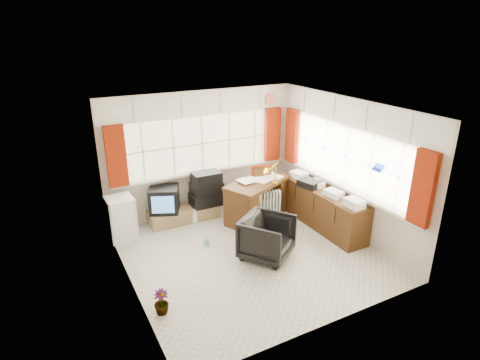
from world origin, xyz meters
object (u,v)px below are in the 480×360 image
at_px(office_chair, 267,238).
at_px(radiator, 270,208).
at_px(desk, 257,198).
at_px(desk_lamp, 276,169).
at_px(credenza, 324,208).
at_px(mini_fridge, 121,218).
at_px(tv_bench, 184,214).
at_px(task_chair, 263,190).
at_px(crt_tv, 164,199).

xyz_separation_m(office_chair, radiator, (0.75, 1.13, -0.10)).
distance_m(desk, desk_lamp, 0.74).
relative_size(desk, credenza, 0.77).
xyz_separation_m(desk, desk_lamp, (0.25, -0.24, 0.65)).
xyz_separation_m(desk_lamp, radiator, (-0.09, 0.03, -0.84)).
bearing_deg(mini_fridge, desk_lamp, -13.66).
xyz_separation_m(desk, mini_fridge, (-2.59, 0.45, -0.05)).
bearing_deg(desk_lamp, office_chair, -127.58).
height_order(credenza, tv_bench, credenza).
distance_m(task_chair, office_chair, 1.63).
relative_size(desk_lamp, radiator, 0.68).
height_order(task_chair, radiator, task_chair).
bearing_deg(crt_tv, radiator, -25.09).
bearing_deg(mini_fridge, task_chair, -7.36).
bearing_deg(radiator, crt_tv, 154.91).
xyz_separation_m(desk, task_chair, (0.18, 0.09, 0.11)).
bearing_deg(mini_fridge, tv_bench, 7.11).
bearing_deg(crt_tv, mini_fridge, -166.19).
bearing_deg(desk, task_chair, 27.38).
height_order(desk_lamp, tv_bench, desk_lamp).
distance_m(desk_lamp, tv_bench, 2.05).
bearing_deg(desk, tv_bench, 155.62).
height_order(office_chair, mini_fridge, mini_fridge).
height_order(desk, desk_lamp, desk_lamp).
distance_m(desk, task_chair, 0.23).
distance_m(desk_lamp, crt_tv, 2.24).
bearing_deg(task_chair, crt_tv, 162.99).
xyz_separation_m(desk_lamp, mini_fridge, (-2.84, 0.69, -0.70)).
bearing_deg(radiator, credenza, -42.44).
xyz_separation_m(desk_lamp, tv_bench, (-1.59, 0.85, -0.97)).
bearing_deg(desk_lamp, desk, 136.64).
bearing_deg(mini_fridge, desk, -9.88).
height_order(tv_bench, mini_fridge, mini_fridge).
bearing_deg(office_chair, credenza, -20.34).
bearing_deg(credenza, crt_tv, 149.08).
distance_m(desk_lamp, credenza, 1.19).
xyz_separation_m(desk_lamp, crt_tv, (-1.96, 0.91, -0.59)).
bearing_deg(desk_lamp, mini_fridge, 166.34).
distance_m(desk, mini_fridge, 2.63).
height_order(desk_lamp, radiator, desk_lamp).
distance_m(task_chair, credenza, 1.27).
xyz_separation_m(office_chair, tv_bench, (-0.75, 1.94, -0.24)).
height_order(office_chair, tv_bench, office_chair).
distance_m(tv_bench, crt_tv, 0.53).
xyz_separation_m(task_chair, mini_fridge, (-2.77, 0.36, -0.15)).
bearing_deg(tv_bench, desk_lamp, -27.99).
xyz_separation_m(task_chair, crt_tv, (-1.88, 0.58, -0.05)).
relative_size(task_chair, credenza, 0.52).
xyz_separation_m(desk, credenza, (0.94, -0.91, -0.05)).
bearing_deg(desk, desk_lamp, -43.36).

